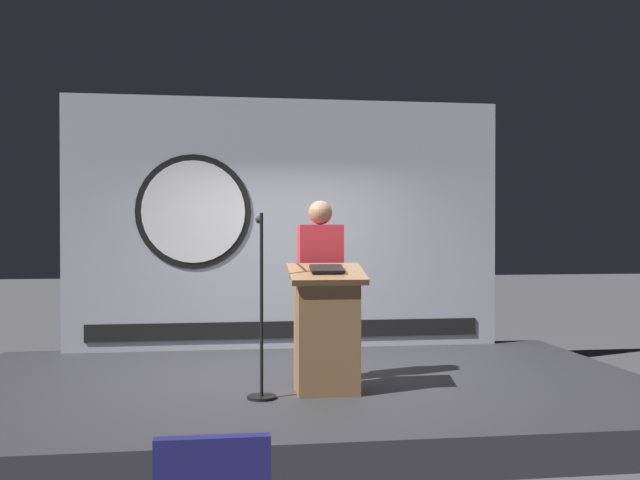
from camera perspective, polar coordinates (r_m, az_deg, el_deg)
ground_plane at (r=6.82m, az=-1.19°, el=-13.49°), size 40.00×40.00×0.00m
stage_platform at (r=6.79m, az=-1.19°, el=-12.26°), size 6.40×4.00×0.30m
banner_display at (r=8.45m, az=-2.93°, el=1.24°), size 5.10×0.12×2.93m
podium at (r=6.14m, az=0.53°, el=-7.17°), size 0.64×0.50×1.09m
speaker_person at (r=6.58m, az=0.02°, el=-3.91°), size 0.40×0.26×1.65m
microphone_stand at (r=5.98m, az=-4.68°, el=-7.39°), size 0.24×0.47×1.52m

